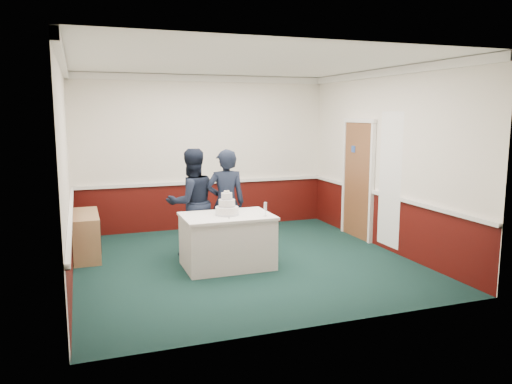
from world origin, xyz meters
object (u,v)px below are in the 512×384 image
object	(u,v)px
cake_table	(227,240)
person_man	(192,202)
wedding_cake	(227,207)
person_woman	(226,203)
champagne_flute	(265,207)
sideboard	(86,235)
cake_knife	(229,217)

from	to	relation	value
cake_table	person_man	xyz separation A→B (m)	(-0.35, 0.80, 0.46)
wedding_cake	person_woman	world-z (taller)	person_woman
person_woman	person_man	bearing A→B (deg)	-17.16
cake_table	person_woman	distance (m)	0.76
person_man	wedding_cake	bearing A→B (deg)	103.40
wedding_cake	champagne_flute	distance (m)	0.57
person_man	champagne_flute	bearing A→B (deg)	117.89
wedding_cake	champagne_flute	world-z (taller)	wedding_cake
champagne_flute	person_woman	distance (m)	0.94
wedding_cake	champagne_flute	bearing A→B (deg)	-29.25
wedding_cake	person_woman	bearing A→B (deg)	75.31
champagne_flute	person_woman	bearing A→B (deg)	111.77
sideboard	cake_knife	world-z (taller)	cake_knife
wedding_cake	cake_knife	xyz separation A→B (m)	(-0.03, -0.20, -0.11)
sideboard	person_woman	bearing A→B (deg)	-17.83
cake_table	wedding_cake	xyz separation A→B (m)	(-0.00, 0.00, 0.50)
sideboard	wedding_cake	world-z (taller)	wedding_cake
wedding_cake	person_man	world-z (taller)	person_man
sideboard	cake_table	size ratio (longest dim) A/B	0.91
cake_table	wedding_cake	size ratio (longest dim) A/B	3.63
person_man	cake_table	bearing A→B (deg)	103.40
sideboard	cake_knife	size ratio (longest dim) A/B	5.45
cake_knife	champagne_flute	size ratio (longest dim) A/B	1.07
sideboard	person_man	xyz separation A→B (m)	(1.62, -0.47, 0.51)
cake_knife	person_man	distance (m)	1.05
person_woman	sideboard	bearing A→B (deg)	-12.59
sideboard	person_woman	world-z (taller)	person_woman
cake_knife	sideboard	bearing A→B (deg)	157.36
person_woman	wedding_cake	bearing A→B (deg)	80.54
champagne_flute	person_man	size ratio (longest dim) A/B	0.12
cake_table	champagne_flute	xyz separation A→B (m)	(0.50, -0.28, 0.53)
sideboard	wedding_cake	xyz separation A→B (m)	(1.97, -1.27, 0.55)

